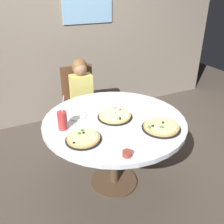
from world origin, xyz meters
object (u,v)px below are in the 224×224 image
at_px(chair_wooden, 80,99).
at_px(sauce_bowl, 127,154).
at_px(pizza_pepperoni, 83,138).
at_px(soda_cup, 62,120).
at_px(pizza_cheese, 161,127).
at_px(dining_table, 114,127).
at_px(pizza_veggie, 115,116).
at_px(plate_small, 76,116).
at_px(diner_child, 84,108).

height_order(chair_wooden, sauce_bowl, chair_wooden).
distance_m(pizza_pepperoni, soda_cup, 0.27).
relative_size(chair_wooden, pizza_cheese, 2.87).
xyz_separation_m(dining_table, soda_cup, (-0.47, 0.04, 0.17)).
xyz_separation_m(chair_wooden, pizza_pepperoni, (-0.38, -1.23, 0.24)).
height_order(pizza_veggie, pizza_pepperoni, pizza_veggie).
distance_m(pizza_cheese, soda_cup, 0.84).
relative_size(dining_table, pizza_veggie, 4.05).
bearing_deg(plate_small, chair_wooden, 69.94).
relative_size(diner_child, soda_cup, 3.52).
relative_size(soda_cup, plate_small, 1.71).
xyz_separation_m(diner_child, plate_small, (-0.29, -0.65, 0.27)).
xyz_separation_m(pizza_pepperoni, plate_small, (0.07, 0.40, -0.01)).
bearing_deg(diner_child, chair_wooden, 86.75).
relative_size(pizza_cheese, pizza_pepperoni, 1.15).
xyz_separation_m(pizza_pepperoni, sauce_bowl, (0.21, -0.33, 0.00)).
relative_size(soda_cup, sauce_bowl, 4.39).
height_order(chair_wooden, pizza_cheese, chair_wooden).
distance_m(pizza_cheese, sauce_bowl, 0.49).
bearing_deg(plate_small, diner_child, 65.67).
xyz_separation_m(sauce_bowl, plate_small, (-0.14, 0.73, -0.02)).
distance_m(sauce_bowl, plate_small, 0.74).
height_order(soda_cup, plate_small, soda_cup).
bearing_deg(diner_child, plate_small, -114.33).
xyz_separation_m(dining_table, diner_child, (-0.00, 0.84, -0.18)).
height_order(diner_child, plate_small, diner_child).
bearing_deg(diner_child, pizza_veggie, -88.31).
bearing_deg(pizza_pepperoni, sauce_bowl, -56.70).
bearing_deg(diner_child, pizza_pepperoni, -109.30).
height_order(dining_table, soda_cup, soda_cup).
bearing_deg(pizza_pepperoni, dining_table, 28.77).
bearing_deg(chair_wooden, soda_cup, -115.59).
height_order(diner_child, sauce_bowl, diner_child).
bearing_deg(dining_table, pizza_veggie, 52.72).
xyz_separation_m(diner_child, pizza_cheese, (0.29, -1.17, 0.28)).
bearing_deg(sauce_bowl, soda_cup, 118.81).
bearing_deg(pizza_veggie, diner_child, 91.69).
relative_size(dining_table, diner_child, 1.20).
height_order(chair_wooden, soda_cup, soda_cup).
height_order(pizza_veggie, plate_small, pizza_veggie).
bearing_deg(pizza_pepperoni, pizza_veggie, 30.41).
bearing_deg(plate_small, pizza_cheese, -41.82).
bearing_deg(chair_wooden, diner_child, -93.25).
height_order(pizza_pepperoni, soda_cup, soda_cup).
distance_m(pizza_veggie, soda_cup, 0.49).
xyz_separation_m(chair_wooden, sauce_bowl, (-0.16, -1.55, 0.24)).
xyz_separation_m(pizza_veggie, pizza_pepperoni, (-0.39, -0.23, -0.00)).
xyz_separation_m(pizza_cheese, soda_cup, (-0.75, 0.36, 0.06)).
bearing_deg(sauce_bowl, pizza_pepperoni, 123.30).
bearing_deg(plate_small, pizza_pepperoni, -100.53).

